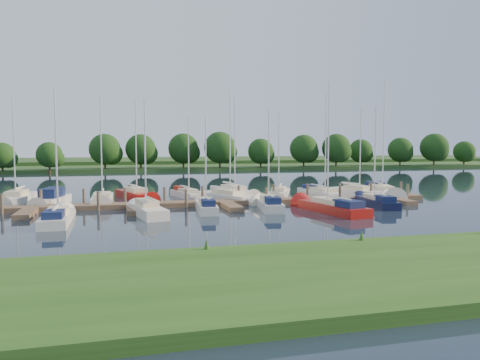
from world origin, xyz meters
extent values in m
plane|color=#17222E|center=(0.00, 0.00, 0.00)|extent=(260.00, 260.00, 0.00)
cube|color=#214914|center=(0.00, -16.00, 0.25)|extent=(90.00, 10.00, 0.50)
cube|color=#4F3B2C|center=(0.00, 8.00, 0.20)|extent=(40.00, 2.00, 0.40)
cube|color=#4F3B2C|center=(-16.00, 5.00, 0.20)|extent=(1.20, 4.00, 0.40)
cube|color=#4F3B2C|center=(-8.00, 5.00, 0.20)|extent=(1.20, 4.00, 0.40)
cube|color=#4F3B2C|center=(0.00, 5.00, 0.20)|extent=(1.20, 4.00, 0.40)
cube|color=#4F3B2C|center=(8.00, 5.00, 0.20)|extent=(1.20, 4.00, 0.40)
cube|color=#4F3B2C|center=(16.00, 5.00, 0.20)|extent=(1.20, 4.00, 0.40)
cylinder|color=#473D33|center=(-15.55, 9.30, 0.60)|extent=(0.24, 0.24, 2.00)
cylinder|color=#473D33|center=(-12.09, 9.30, 0.60)|extent=(0.24, 0.24, 2.00)
cylinder|color=#473D33|center=(-8.64, 9.30, 0.60)|extent=(0.24, 0.24, 2.00)
cylinder|color=#473D33|center=(-5.18, 9.30, 0.60)|extent=(0.24, 0.24, 2.00)
cylinder|color=#473D33|center=(-1.73, 9.30, 0.60)|extent=(0.24, 0.24, 2.00)
cylinder|color=#473D33|center=(1.73, 9.30, 0.60)|extent=(0.24, 0.24, 2.00)
cylinder|color=#473D33|center=(5.18, 9.30, 0.60)|extent=(0.24, 0.24, 2.00)
cylinder|color=#473D33|center=(8.64, 9.30, 0.60)|extent=(0.24, 0.24, 2.00)
cylinder|color=#473D33|center=(12.09, 9.30, 0.60)|extent=(0.24, 0.24, 2.00)
cylinder|color=#473D33|center=(15.55, 9.30, 0.60)|extent=(0.24, 0.24, 2.00)
cylinder|color=#473D33|center=(19.00, 9.30, 0.60)|extent=(0.24, 0.24, 2.00)
cylinder|color=#473D33|center=(-18.00, 6.70, 0.60)|extent=(0.24, 0.24, 2.00)
cylinder|color=#473D33|center=(-10.80, 6.70, 0.60)|extent=(0.24, 0.24, 2.00)
cylinder|color=#473D33|center=(-3.60, 6.70, 0.60)|extent=(0.24, 0.24, 2.00)
cylinder|color=#473D33|center=(3.60, 6.70, 0.60)|extent=(0.24, 0.24, 2.00)
cylinder|color=#473D33|center=(10.80, 6.70, 0.60)|extent=(0.24, 0.24, 2.00)
cylinder|color=#473D33|center=(18.00, 6.70, 0.60)|extent=(0.24, 0.24, 2.00)
cube|color=#234319|center=(0.00, 75.00, 0.30)|extent=(180.00, 30.00, 0.60)
cube|color=#305424|center=(0.00, 100.00, 0.70)|extent=(220.00, 40.00, 1.40)
cylinder|color=#38281C|center=(-29.05, 60.48, 1.44)|extent=(0.36, 0.36, 2.87)
sphere|color=#13330D|center=(-29.05, 60.48, 4.94)|extent=(6.70, 6.70, 6.70)
sphere|color=#13330D|center=(-27.62, 60.68, 3.99)|extent=(4.78, 4.78, 4.78)
cylinder|color=#38281C|center=(-19.48, 63.20, 1.40)|extent=(0.36, 0.36, 2.81)
sphere|color=#13330D|center=(-19.48, 63.20, 4.83)|extent=(6.55, 6.55, 6.55)
sphere|color=#13330D|center=(-18.07, 63.40, 3.90)|extent=(4.68, 4.68, 4.68)
cylinder|color=#38281C|center=(-11.49, 61.32, 1.07)|extent=(0.36, 0.36, 2.14)
sphere|color=#13330D|center=(-11.49, 61.32, 3.68)|extent=(4.98, 4.98, 4.98)
sphere|color=#13330D|center=(-10.42, 61.52, 2.97)|extent=(3.56, 3.56, 3.56)
cylinder|color=#38281C|center=(-5.18, 60.09, 1.03)|extent=(0.36, 0.36, 2.06)
sphere|color=#13330D|center=(-5.18, 60.09, 3.55)|extent=(4.81, 4.81, 4.81)
sphere|color=#13330D|center=(-4.15, 60.29, 2.86)|extent=(3.44, 3.44, 3.44)
cylinder|color=#38281C|center=(2.93, 60.24, 1.34)|extent=(0.36, 0.36, 2.68)
sphere|color=#13330D|center=(2.93, 60.24, 4.61)|extent=(6.25, 6.25, 6.25)
sphere|color=#13330D|center=(4.27, 60.44, 3.72)|extent=(4.46, 4.46, 4.46)
cylinder|color=#38281C|center=(12.62, 62.77, 1.09)|extent=(0.36, 0.36, 2.19)
sphere|color=#13330D|center=(12.62, 62.77, 3.77)|extent=(5.10, 5.10, 5.10)
sphere|color=#13330D|center=(13.71, 62.97, 3.04)|extent=(3.65, 3.65, 3.65)
cylinder|color=#38281C|center=(21.46, 62.75, 1.18)|extent=(0.36, 0.36, 2.36)
sphere|color=#13330D|center=(21.46, 62.75, 4.06)|extent=(5.50, 5.50, 5.50)
sphere|color=#13330D|center=(22.64, 62.95, 3.28)|extent=(3.93, 3.93, 3.93)
cylinder|color=#38281C|center=(30.01, 63.08, 0.99)|extent=(0.36, 0.36, 1.98)
sphere|color=#13330D|center=(30.01, 63.08, 3.42)|extent=(4.63, 4.63, 4.63)
sphere|color=#13330D|center=(31.00, 63.28, 2.75)|extent=(3.31, 3.31, 3.31)
cylinder|color=#38281C|center=(36.88, 63.60, 1.11)|extent=(0.36, 0.36, 2.22)
sphere|color=#13330D|center=(36.88, 63.60, 3.82)|extent=(5.17, 5.17, 5.17)
sphere|color=#13330D|center=(37.98, 63.80, 3.08)|extent=(3.69, 3.69, 3.69)
cylinder|color=#38281C|center=(45.15, 61.47, 1.41)|extent=(0.36, 0.36, 2.81)
sphere|color=#13330D|center=(45.15, 61.47, 4.84)|extent=(6.56, 6.56, 6.56)
sphere|color=#13330D|center=(46.55, 61.67, 3.90)|extent=(4.69, 4.69, 4.69)
cylinder|color=#38281C|center=(53.45, 62.81, 1.19)|extent=(0.36, 0.36, 2.38)
sphere|color=#13330D|center=(53.45, 62.81, 4.09)|extent=(5.54, 5.54, 5.54)
sphere|color=#13330D|center=(54.64, 63.01, 3.30)|extent=(3.96, 3.96, 3.96)
cylinder|color=#38281C|center=(60.95, 63.11, 1.09)|extent=(0.36, 0.36, 2.17)
sphere|color=#13330D|center=(60.95, 63.11, 3.74)|extent=(5.07, 5.07, 5.07)
sphere|color=#13330D|center=(62.04, 63.31, 3.02)|extent=(3.62, 3.62, 3.62)
cylinder|color=#38281C|center=(71.09, 61.42, 1.28)|extent=(0.36, 0.36, 2.56)
sphere|color=#13330D|center=(71.09, 61.42, 4.41)|extent=(5.97, 5.97, 5.97)
sphere|color=#13330D|center=(72.37, 61.62, 3.56)|extent=(4.27, 4.27, 4.27)
cube|color=silver|center=(-18.27, 14.20, 0.15)|extent=(2.47, 6.75, 1.18)
cone|color=silver|center=(-18.58, 10.91, 0.15)|extent=(1.14, 2.39, 0.93)
cube|color=beige|center=(-18.30, 13.87, 0.92)|extent=(1.66, 3.09, 0.54)
cylinder|color=silver|center=(-18.33, 13.54, 5.21)|extent=(0.12, 0.12, 8.92)
cylinder|color=silver|center=(-18.21, 14.86, 1.35)|extent=(0.38, 2.97, 0.10)
cylinder|color=silver|center=(-18.21, 14.86, 1.35)|extent=(0.45, 2.65, 0.20)
cube|color=silver|center=(-15.02, 12.00, 0.15)|extent=(2.90, 5.72, 1.08)
cone|color=silver|center=(-15.58, 9.33, 0.15)|extent=(1.22, 1.79, 0.90)
cube|color=#141F47|center=(-15.02, 12.00, 1.02)|extent=(2.03, 3.24, 0.97)
cube|color=silver|center=(-10.65, 12.59, 0.15)|extent=(1.94, 6.85, 0.94)
cone|color=silver|center=(-10.64, 9.17, 0.15)|extent=(0.97, 2.40, 0.96)
cube|color=beige|center=(-10.65, 12.25, 0.72)|extent=(1.45, 3.08, 0.43)
cylinder|color=silver|center=(-10.65, 11.91, 5.21)|extent=(0.12, 0.12, 9.24)
cylinder|color=silver|center=(-10.65, 13.27, 1.06)|extent=(0.11, 3.08, 0.10)
cylinder|color=silver|center=(-10.65, 13.27, 1.06)|extent=(0.21, 2.74, 0.20)
cube|color=maroon|center=(-7.64, 14.88, 0.15)|extent=(3.85, 6.91, 1.16)
cone|color=maroon|center=(-6.60, 11.72, 0.15)|extent=(1.61, 2.50, 0.93)
cube|color=beige|center=(-7.54, 14.57, 0.89)|extent=(2.27, 3.28, 0.53)
cylinder|color=silver|center=(-7.44, 14.25, 5.23)|extent=(0.12, 0.12, 8.99)
cylinder|color=silver|center=(-7.85, 15.52, 1.32)|extent=(1.03, 2.88, 0.10)
cylinder|color=silver|center=(-7.85, 15.52, 1.32)|extent=(1.02, 2.59, 0.20)
cube|color=silver|center=(-2.43, 14.55, 0.15)|extent=(2.90, 5.83, 0.94)
cone|color=silver|center=(-1.74, 11.83, 0.15)|extent=(1.24, 2.10, 0.79)
cube|color=beige|center=(-2.36, 14.28, 0.72)|extent=(1.76, 2.74, 0.43)
cube|color=maroon|center=(-2.81, 16.07, 0.81)|extent=(1.48, 1.90, 0.47)
cylinder|color=silver|center=(-2.29, 14.00, 4.39)|extent=(0.12, 0.12, 7.58)
cylinder|color=silver|center=(-2.56, 15.09, 1.06)|extent=(0.72, 2.48, 0.10)
cylinder|color=silver|center=(-2.56, 15.09, 1.06)|extent=(0.74, 2.23, 0.20)
cube|color=silver|center=(0.81, 10.90, 0.15)|extent=(5.04, 7.28, 1.10)
cone|color=silver|center=(2.44, 7.72, 0.15)|extent=(2.03, 2.68, 1.00)
cube|color=beige|center=(0.97, 10.59, 0.85)|extent=(2.80, 3.55, 0.50)
cylinder|color=silver|center=(1.13, 10.27, 5.53)|extent=(0.12, 0.12, 9.65)
cylinder|color=silver|center=(0.48, 11.54, 1.25)|extent=(1.55, 2.91, 0.10)
cylinder|color=silver|center=(0.48, 11.54, 1.25)|extent=(1.48, 2.64, 0.20)
cube|color=silver|center=(2.36, 14.67, 0.15)|extent=(3.40, 7.45, 1.18)
cone|color=silver|center=(3.07, 11.15, 0.15)|extent=(1.49, 2.67, 1.01)
cube|color=beige|center=(2.43, 14.32, 0.91)|extent=(2.12, 3.47, 0.54)
cylinder|color=silver|center=(2.50, 13.97, 5.60)|extent=(0.12, 0.12, 9.71)
cylinder|color=silver|center=(2.22, 15.38, 1.34)|extent=(0.74, 3.19, 0.10)
cylinder|color=silver|center=(2.22, 15.38, 1.34)|extent=(0.77, 2.86, 0.20)
cube|color=silver|center=(6.95, 12.73, 0.15)|extent=(4.15, 6.18, 1.04)
cone|color=silver|center=(5.64, 10.01, 0.15)|extent=(1.68, 2.27, 0.85)
cube|color=beige|center=(6.82, 12.46, 0.80)|extent=(2.32, 3.00, 0.47)
cylinder|color=silver|center=(6.69, 12.19, 4.74)|extent=(0.12, 0.12, 8.16)
cylinder|color=silver|center=(7.22, 13.28, 1.18)|extent=(1.27, 2.49, 0.10)
cylinder|color=silver|center=(7.22, 13.28, 1.18)|extent=(1.23, 2.26, 0.20)
cube|color=silver|center=(11.36, 12.00, 0.15)|extent=(2.57, 7.58, 0.94)
cone|color=silver|center=(11.61, 8.29, 0.15)|extent=(1.21, 2.67, 1.04)
cube|color=beige|center=(11.39, 11.63, 0.73)|extent=(1.78, 3.45, 0.43)
cube|color=#141F47|center=(11.23, 14.09, 0.81)|extent=(1.61, 2.33, 0.47)
cylinder|color=silver|center=(11.41, 11.26, 5.63)|extent=(0.12, 0.12, 10.06)
cylinder|color=silver|center=(11.32, 12.75, 1.07)|extent=(0.32, 3.35, 0.10)
cylinder|color=silver|center=(11.32, 12.75, 1.07)|extent=(0.40, 2.99, 0.20)
cube|color=silver|center=(15.03, 11.62, 0.15)|extent=(3.55, 6.58, 1.12)
cone|color=silver|center=(15.96, 8.59, 0.15)|extent=(1.50, 2.38, 0.89)
cube|color=beige|center=(15.13, 11.32, 0.87)|extent=(2.11, 3.12, 0.51)
cylinder|color=silver|center=(15.22, 11.02, 5.00)|extent=(0.12, 0.12, 8.56)
cylinder|color=silver|center=(14.85, 12.23, 1.28)|extent=(0.93, 2.76, 0.10)
cylinder|color=silver|center=(14.85, 12.23, 1.28)|extent=(0.93, 2.48, 0.20)
cube|color=silver|center=(18.04, 11.64, 0.15)|extent=(4.79, 8.82, 1.11)
cone|color=silver|center=(16.78, 7.58, 0.15)|extent=(2.02, 3.19, 1.19)
cube|color=beige|center=(17.91, 11.23, 0.86)|extent=(2.83, 4.18, 0.50)
cube|color=#141F47|center=(18.74, 13.91, 0.96)|extent=(2.34, 2.93, 0.55)
cylinder|color=silver|center=(17.78, 10.82, 6.44)|extent=(0.12, 0.12, 11.46)
cylinder|color=silver|center=(18.29, 12.45, 1.26)|extent=(1.23, 3.68, 0.10)
cylinder|color=silver|center=(18.29, 12.45, 1.26)|extent=(1.20, 3.30, 0.20)
cube|color=silver|center=(-13.31, 1.13, 0.15)|extent=(1.79, 6.35, 1.01)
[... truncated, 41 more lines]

